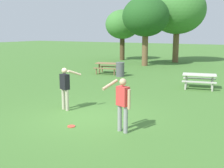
# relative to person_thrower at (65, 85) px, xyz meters

# --- Properties ---
(ground_plane) EXTENTS (120.00, 120.00, 0.00)m
(ground_plane) POSITION_rel_person_thrower_xyz_m (1.22, -0.34, -0.96)
(ground_plane) COLOR #447530
(person_thrower) EXTENTS (0.76, 0.63, 1.64)m
(person_thrower) POSITION_rel_person_thrower_xyz_m (0.00, 0.00, 0.00)
(person_thrower) COLOR #B7AD93
(person_thrower) RESTS_ON ground
(person_catcher) EXTENTS (0.76, 0.63, 1.64)m
(person_catcher) POSITION_rel_person_thrower_xyz_m (3.01, -1.06, 0.00)
(person_catcher) COLOR gray
(person_catcher) RESTS_ON ground
(frisbee) EXTENTS (0.25, 0.25, 0.03)m
(frisbee) POSITION_rel_person_thrower_xyz_m (1.38, -1.44, -0.95)
(frisbee) COLOR #E04733
(frisbee) RESTS_ON ground
(picnic_table_near) EXTENTS (1.95, 1.74, 0.77)m
(picnic_table_near) POSITION_rel_person_thrower_xyz_m (3.54, 6.76, -0.40)
(picnic_table_near) COLOR beige
(picnic_table_near) RESTS_ON ground
(picnic_table_far) EXTENTS (1.95, 1.73, 0.77)m
(picnic_table_far) POSITION_rel_person_thrower_xyz_m (-3.34, 8.93, -0.40)
(picnic_table_far) COLOR olive
(picnic_table_far) RESTS_ON ground
(trash_can_further_along) EXTENTS (0.59, 0.59, 0.96)m
(trash_can_further_along) POSITION_rel_person_thrower_xyz_m (-1.97, 8.20, -0.48)
(trash_can_further_along) COLOR #515156
(trash_can_further_along) RESTS_ON ground
(tree_tall_left) EXTENTS (3.52, 3.52, 5.19)m
(tree_tall_left) POSITION_rel_person_thrower_xyz_m (-6.91, 18.00, 2.69)
(tree_tall_left) COLOR #4C3823
(tree_tall_left) RESTS_ON ground
(tree_broad_center) EXTENTS (4.02, 4.02, 5.96)m
(tree_broad_center) POSITION_rel_person_thrower_xyz_m (-2.88, 14.57, 3.25)
(tree_broad_center) COLOR brown
(tree_broad_center) RESTS_ON ground
(tree_far_right) EXTENTS (5.35, 5.35, 7.27)m
(tree_far_right) POSITION_rel_person_thrower_xyz_m (-1.37, 18.64, 4.00)
(tree_far_right) COLOR brown
(tree_far_right) RESTS_ON ground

